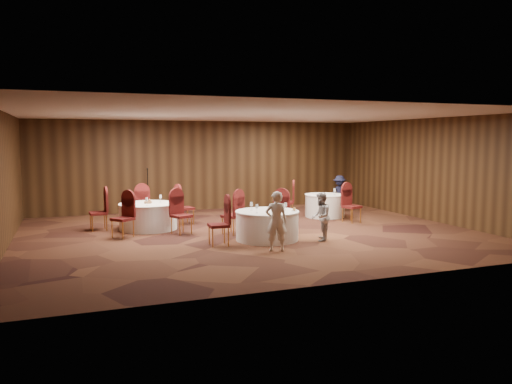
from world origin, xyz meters
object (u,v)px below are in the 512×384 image
object	(u,v)px
woman_b	(321,217)
man_c	(340,193)
mic_stand	(148,203)
woman_a	(276,221)
table_right	(325,205)
table_main	(267,225)
table_left	(148,216)

from	to	relation	value
woman_b	man_c	bearing A→B (deg)	176.22
mic_stand	man_c	xyz separation A→B (m)	(6.55, -1.02, 0.17)
woman_a	table_right	bearing A→B (deg)	-114.36
mic_stand	woman_a	world-z (taller)	mic_stand
table_main	woman_b	bearing A→B (deg)	-25.38
table_main	man_c	distance (m)	5.73
table_left	woman_a	distance (m)	4.50
woman_a	mic_stand	bearing A→B (deg)	-56.22
table_right	mic_stand	world-z (taller)	mic_stand
mic_stand	woman_b	size ratio (longest dim) A/B	1.32
table_main	man_c	world-z (taller)	man_c
table_left	woman_b	bearing A→B (deg)	-39.84
man_c	table_right	bearing A→B (deg)	-88.32
table_left	man_c	size ratio (longest dim) A/B	1.29
woman_a	man_c	world-z (taller)	woman_a
table_right	woman_a	size ratio (longest dim) A/B	0.96
woman_a	man_c	xyz separation A→B (m)	(4.59, 5.05, -0.05)
table_left	man_c	distance (m)	6.99
table_main	table_right	xyz separation A→B (m)	(3.21, 2.87, -0.00)
table_right	woman_b	world-z (taller)	woman_b
table_main	woman_a	world-z (taller)	woman_a
table_left	man_c	xyz separation A→B (m)	(6.88, 1.19, 0.26)
mic_stand	woman_a	xyz separation A→B (m)	(1.96, -6.07, 0.22)
table_left	table_right	size ratio (longest dim) A/B	1.24
table_left	table_right	bearing A→B (deg)	2.71
table_main	mic_stand	world-z (taller)	mic_stand
table_main	mic_stand	distance (m)	5.30
mic_stand	woman_a	distance (m)	6.38
table_right	table_main	bearing A→B (deg)	-138.22
table_main	table_right	bearing A→B (deg)	41.78
woman_b	man_c	world-z (taller)	man_c
table_right	man_c	bearing A→B (deg)	40.18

